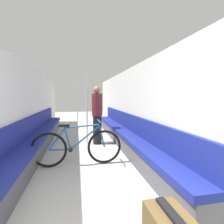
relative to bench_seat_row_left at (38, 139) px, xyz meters
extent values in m
cube|color=silver|center=(-0.23, -0.07, 0.78)|extent=(0.10, 10.60, 2.16)
cube|color=silver|center=(2.50, -0.07, 0.78)|extent=(0.10, 10.60, 2.16)
cube|color=#4C4C51|center=(0.03, 0.00, -0.12)|extent=(0.36, 6.59, 0.35)
cube|color=navy|center=(0.03, 0.00, 0.10)|extent=(0.42, 6.59, 0.10)
cube|color=navy|center=(-0.15, 0.00, 0.37)|extent=(0.07, 6.59, 0.44)
cube|color=#4C4C51|center=(2.24, 0.00, -0.12)|extent=(0.36, 6.59, 0.35)
cube|color=navy|center=(2.24, 0.00, 0.10)|extent=(0.42, 6.59, 0.10)
cube|color=navy|center=(2.41, 0.00, 0.37)|extent=(0.07, 6.59, 0.44)
torus|color=black|center=(0.43, -1.20, 0.05)|extent=(0.69, 0.05, 0.69)
torus|color=black|center=(1.52, -1.20, 0.05)|extent=(0.69, 0.05, 0.69)
cylinder|color=#1E5693|center=(0.64, -1.20, 0.04)|extent=(0.41, 0.03, 0.05)
cylinder|color=#1E5693|center=(0.58, -1.20, 0.25)|extent=(0.32, 0.03, 0.42)
cylinder|color=#1E5693|center=(0.79, -1.20, 0.27)|extent=(0.14, 0.03, 0.49)
cylinder|color=#1E5693|center=(1.13, -1.20, 0.25)|extent=(0.59, 0.03, 0.47)
cylinder|color=#1E5693|center=(1.07, -1.20, 0.49)|extent=(0.68, 0.03, 0.08)
cylinder|color=#1E5693|center=(1.46, -1.20, 0.27)|extent=(0.14, 0.03, 0.45)
cylinder|color=black|center=(0.84, -1.20, 0.03)|extent=(0.09, 0.06, 0.09)
cube|color=black|center=(0.73, -1.20, 0.51)|extent=(0.20, 0.07, 0.04)
cylinder|color=#1E5693|center=(1.41, -1.20, 0.58)|extent=(0.02, 0.46, 0.02)
cylinder|color=gray|center=(1.27, 0.53, -0.29)|extent=(0.08, 0.08, 0.01)
cylinder|color=silver|center=(1.27, 0.53, 0.77)|extent=(0.04, 0.04, 2.14)
cylinder|color=gray|center=(1.01, 2.95, -0.29)|extent=(0.08, 0.08, 0.01)
cylinder|color=silver|center=(1.01, 2.95, 0.77)|extent=(0.04, 0.04, 2.14)
cylinder|color=black|center=(1.55, 0.32, 0.11)|extent=(0.25, 0.25, 0.82)
cylinder|color=#5B1E23|center=(1.55, 0.32, 0.84)|extent=(0.30, 0.30, 0.63)
sphere|color=#936B4C|center=(1.55, 0.32, 1.26)|extent=(0.21, 0.21, 0.21)
cube|color=black|center=(1.67, -3.52, 0.18)|extent=(0.07, 0.40, 0.03)
camera|label=1|loc=(0.98, -4.66, 1.07)|focal=28.00mm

